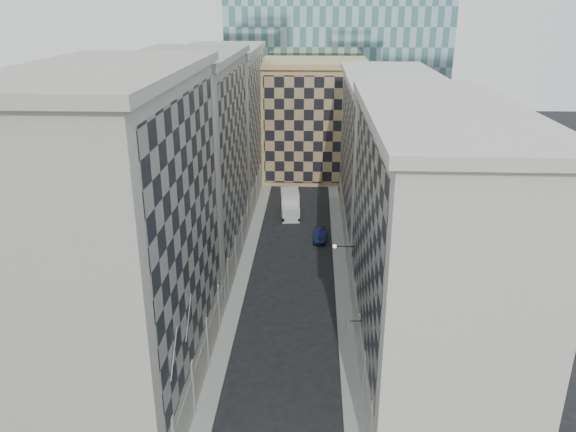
% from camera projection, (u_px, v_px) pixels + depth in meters
% --- Properties ---
extents(sidewalk_west, '(1.50, 100.00, 0.15)m').
position_uv_depth(sidewalk_west, '(243.00, 274.00, 60.03)').
color(sidewalk_west, gray).
rests_on(sidewalk_west, ground).
extents(sidewalk_east, '(1.50, 100.00, 0.15)m').
position_uv_depth(sidewalk_east, '(341.00, 276.00, 59.56)').
color(sidewalk_east, gray).
rests_on(sidewalk_east, ground).
extents(bldg_left_a, '(10.80, 22.80, 23.70)m').
position_uv_depth(bldg_left_a, '(122.00, 244.00, 38.35)').
color(bldg_left_a, '#A5A094').
rests_on(bldg_left_a, ground).
extents(bldg_left_b, '(10.80, 22.80, 22.70)m').
position_uv_depth(bldg_left_b, '(190.00, 164.00, 59.06)').
color(bldg_left_b, gray).
rests_on(bldg_left_b, ground).
extents(bldg_left_c, '(10.80, 22.80, 21.70)m').
position_uv_depth(bldg_left_c, '(223.00, 126.00, 79.77)').
color(bldg_left_c, '#A5A094').
rests_on(bldg_left_c, ground).
extents(bldg_right_a, '(10.80, 26.80, 20.70)m').
position_uv_depth(bldg_right_a, '(430.00, 247.00, 41.66)').
color(bldg_right_a, beige).
rests_on(bldg_right_a, ground).
extents(bldg_right_b, '(10.80, 28.80, 19.70)m').
position_uv_depth(bldg_right_b, '(387.00, 158.00, 67.02)').
color(bldg_right_b, beige).
rests_on(bldg_right_b, ground).
extents(tan_block, '(16.80, 14.80, 18.80)m').
position_uv_depth(tan_block, '(314.00, 119.00, 91.73)').
color(tan_block, tan).
rests_on(tan_block, ground).
extents(church_tower, '(7.20, 7.20, 51.50)m').
position_uv_depth(church_tower, '(304.00, 4.00, 98.74)').
color(church_tower, '#2C2722').
rests_on(church_tower, ground).
extents(flagpoles_left, '(0.10, 6.33, 2.33)m').
position_uv_depth(flagpoles_left, '(182.00, 334.00, 34.83)').
color(flagpoles_left, gray).
rests_on(flagpoles_left, ground).
extents(bracket_lamp, '(1.98, 0.36, 0.36)m').
position_uv_depth(bracket_lamp, '(337.00, 246.00, 51.82)').
color(bracket_lamp, black).
rests_on(bracket_lamp, ground).
extents(box_truck, '(2.91, 6.08, 3.23)m').
position_uv_depth(box_truck, '(290.00, 205.00, 76.46)').
color(box_truck, silver).
rests_on(box_truck, ground).
extents(dark_car, '(1.74, 4.32, 1.40)m').
position_uv_depth(dark_car, '(320.00, 235.00, 68.61)').
color(dark_car, '#0E1335').
rests_on(dark_car, ground).
extents(shop_sign, '(1.20, 0.79, 0.88)m').
position_uv_depth(shop_sign, '(348.00, 325.00, 43.52)').
color(shop_sign, black).
rests_on(shop_sign, ground).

